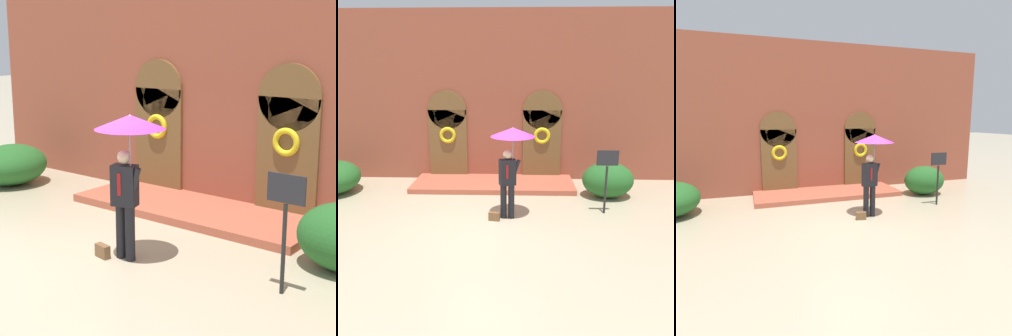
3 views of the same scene
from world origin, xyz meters
The scene contains 6 objects.
ground_plane centered at (0.00, 0.00, 0.00)m, with size 80.00×80.00×0.00m, color tan.
building_facade centered at (0.00, 4.15, 2.68)m, with size 14.00×2.30×5.60m.
person_with_umbrella centered at (0.63, 0.41, 1.91)m, with size 1.10×1.10×2.36m.
handbag centered at (0.21, 0.21, 0.11)m, with size 0.28×0.12×0.22m, color brown.
sign_post centered at (3.12, 0.82, 1.16)m, with size 0.56×0.06×1.72m.
shrub_left centered at (-4.90, 2.26, 0.49)m, with size 1.56×1.79×0.98m, color #235B23.
Camera 1 is at (6.35, -5.89, 3.49)m, focal length 60.00 mm.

